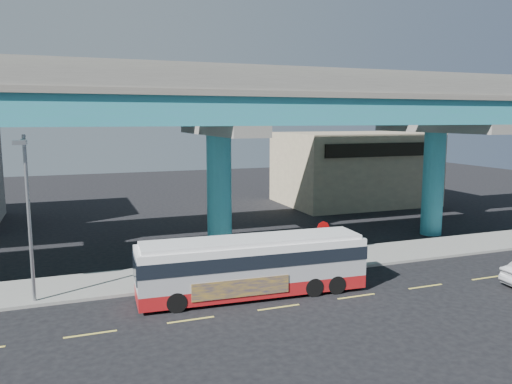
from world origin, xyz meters
name	(u,v)px	position (x,y,z in m)	size (l,w,h in m)	color
ground	(276,305)	(0.00, 0.00, 0.00)	(120.00, 120.00, 0.00)	black
sidewalk	(238,269)	(0.00, 5.50, 0.07)	(70.00, 4.00, 0.15)	gray
lane_markings	(279,307)	(0.00, -0.30, 0.01)	(58.00, 0.12, 0.01)	#D8C64C
viaduct	(218,105)	(0.00, 9.11, 9.14)	(52.00, 12.40, 11.70)	teal
building_beige	(354,168)	(18.00, 22.98, 3.51)	(14.00, 10.23, 7.00)	tan
transit_bus	(253,264)	(-0.53, 1.59, 1.53)	(11.02, 2.88, 2.80)	maroon
street_lamp	(27,196)	(-10.24, 3.45, 5.05)	(0.50, 2.46, 7.52)	gray
stop_sign	(323,234)	(4.57, 4.18, 2.01)	(0.78, 0.08, 2.58)	gray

